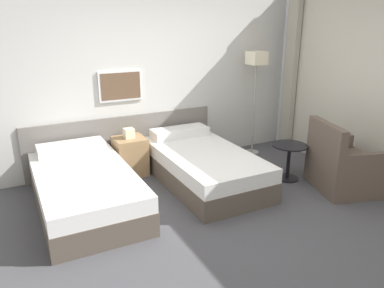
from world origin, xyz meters
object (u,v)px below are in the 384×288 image
object	(u,v)px
floor_lamp	(256,67)
armchair	(342,168)
nightstand	(130,155)
side_table	(289,155)
bed_near_window	(203,166)
bed_near_door	(85,188)

from	to	relation	value
floor_lamp	armchair	world-z (taller)	floor_lamp
nightstand	floor_lamp	size ratio (longest dim) A/B	0.41
nightstand	side_table	size ratio (longest dim) A/B	1.36
nightstand	bed_near_window	bearing A→B (deg)	-42.14
nightstand	armchair	size ratio (longest dim) A/B	0.70
floor_lamp	bed_near_door	bearing A→B (deg)	-167.00
bed_near_door	nightstand	xyz separation A→B (m)	(0.81, 0.73, 0.05)
bed_near_window	floor_lamp	bearing A→B (deg)	27.06
side_table	armchair	world-z (taller)	armchair
armchair	nightstand	bearing A→B (deg)	70.32
nightstand	bed_near_door	bearing A→B (deg)	-137.86
side_table	floor_lamp	bearing A→B (deg)	80.00
bed_near_door	floor_lamp	xyz separation A→B (m)	(2.95, 0.68, 1.20)
side_table	armchair	size ratio (longest dim) A/B	0.51
floor_lamp	side_table	distance (m)	1.59
bed_near_window	floor_lamp	distance (m)	1.92
bed_near_window	armchair	xyz separation A→B (m)	(1.53, -1.04, 0.06)
bed_near_door	side_table	world-z (taller)	bed_near_door
floor_lamp	bed_near_window	bearing A→B (deg)	-152.94
side_table	nightstand	bearing A→B (deg)	148.46
floor_lamp	side_table	xyz separation A→B (m)	(-0.20, -1.14, -1.08)
bed_near_door	side_table	bearing A→B (deg)	-9.49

